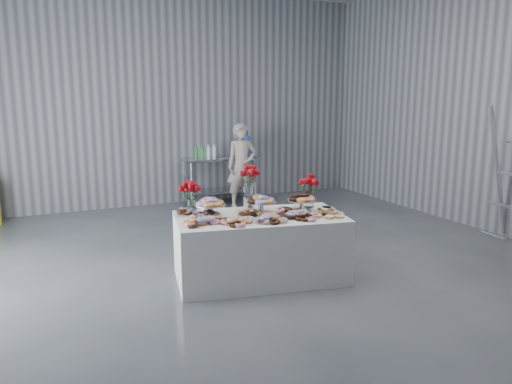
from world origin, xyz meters
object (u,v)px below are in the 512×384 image
(person, at_px, (242,166))
(stepladder, at_px, (511,174))
(water_jug, at_px, (243,143))
(display_table, at_px, (260,247))
(prep_table, at_px, (220,172))

(person, xyz_separation_m, stepladder, (2.58, -3.65, 0.21))
(water_jug, distance_m, stepladder, 4.79)
(display_table, distance_m, prep_table, 4.15)
(prep_table, height_order, person, person)
(display_table, xyz_separation_m, person, (1.26, 3.48, 0.41))
(prep_table, xyz_separation_m, person, (0.24, -0.53, 0.17))
(water_jug, height_order, person, person)
(prep_table, height_order, water_jug, water_jug)
(display_table, height_order, water_jug, water_jug)
(display_table, bearing_deg, stepladder, -2.60)
(stepladder, bearing_deg, water_jug, 119.04)
(display_table, relative_size, prep_table, 1.27)
(prep_table, bearing_deg, person, -65.49)
(water_jug, relative_size, stepladder, 0.28)
(water_jug, distance_m, person, 0.69)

